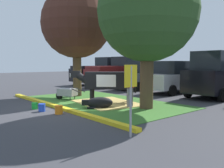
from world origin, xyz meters
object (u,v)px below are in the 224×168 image
(parking_sign, at_px, (131,86))
(bucket_orange, at_px, (59,109))
(bucket_blue, at_px, (42,107))
(suv_black, at_px, (219,74))
(shade_tree_right, at_px, (147,12))
(pickup_truck_maroon, at_px, (119,73))
(sedan_silver, at_px, (174,77))
(bucket_green, at_px, (35,106))
(pickup_truck_black, at_px, (101,72))
(calf_lying, at_px, (99,103))
(wheelbarrow, at_px, (67,92))
(person_handler, at_px, (130,86))
(shade_tree_left, at_px, (77,23))
(sedan_red, at_px, (143,76))
(cow_holstein, at_px, (108,81))

(parking_sign, relative_size, bucket_orange, 5.72)
(bucket_blue, distance_m, suv_black, 9.64)
(shade_tree_right, relative_size, pickup_truck_maroon, 1.11)
(bucket_blue, bearing_deg, sedan_silver, 91.56)
(bucket_green, distance_m, pickup_truck_black, 12.14)
(bucket_green, distance_m, pickup_truck_maroon, 10.56)
(calf_lying, distance_m, pickup_truck_maroon, 9.80)
(wheelbarrow, distance_m, pickup_truck_maroon, 7.88)
(person_handler, relative_size, bucket_blue, 5.47)
(pickup_truck_black, height_order, suv_black, suv_black)
(parking_sign, height_order, pickup_truck_black, pickup_truck_black)
(bucket_orange, height_order, suv_black, suv_black)
(person_handler, bearing_deg, calf_lying, -119.54)
(calf_lying, bearing_deg, bucket_blue, -114.58)
(bucket_orange, relative_size, pickup_truck_black, 0.06)
(shade_tree_left, bearing_deg, sedan_silver, 64.62)
(sedan_red, bearing_deg, wheelbarrow, -81.52)
(bucket_blue, height_order, pickup_truck_black, pickup_truck_black)
(shade_tree_left, distance_m, bucket_green, 5.72)
(pickup_truck_maroon, xyz_separation_m, suv_black, (8.28, 0.06, 0.16))
(cow_holstein, xyz_separation_m, bucket_blue, (-0.10, -3.26, -0.91))
(pickup_truck_black, relative_size, pickup_truck_maroon, 1.00)
(person_handler, bearing_deg, shade_tree_right, 27.35)
(shade_tree_right, xyz_separation_m, bucket_blue, (-2.25, -3.58, -3.79))
(shade_tree_left, xyz_separation_m, bucket_green, (2.24, -3.46, -3.97))
(shade_tree_right, height_order, parking_sign, shade_tree_right)
(bucket_orange, bearing_deg, parking_sign, 0.98)
(calf_lying, xyz_separation_m, bucket_blue, (-0.95, -2.08, -0.08))
(shade_tree_left, xyz_separation_m, calf_lying, (3.84, -1.36, -3.87))
(person_handler, bearing_deg, pickup_truck_maroon, 141.12)
(shade_tree_left, distance_m, pickup_truck_black, 8.56)
(shade_tree_right, bearing_deg, bucket_blue, -122.17)
(pickup_truck_black, bearing_deg, bucket_blue, -48.52)
(shade_tree_right, distance_m, parking_sign, 4.78)
(cow_holstein, distance_m, suv_black, 6.45)
(shade_tree_left, xyz_separation_m, sedan_silver, (2.64, 5.57, -3.13))
(sedan_red, bearing_deg, sedan_silver, -2.30)
(bucket_green, relative_size, suv_black, 0.06)
(bucket_green, height_order, sedan_silver, sedan_silver)
(shade_tree_left, bearing_deg, shade_tree_right, 1.55)
(shade_tree_left, distance_m, bucket_blue, 5.98)
(calf_lying, relative_size, person_handler, 0.75)
(pickup_truck_maroon, bearing_deg, bucket_green, -61.04)
(pickup_truck_maroon, relative_size, sedan_silver, 1.23)
(parking_sign, distance_m, sedan_silver, 9.92)
(cow_holstein, relative_size, parking_sign, 1.34)
(cow_holstein, relative_size, bucket_orange, 7.69)
(wheelbarrow, bearing_deg, sedan_silver, 75.18)
(person_handler, relative_size, parking_sign, 0.90)
(calf_lying, distance_m, bucket_blue, 2.29)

